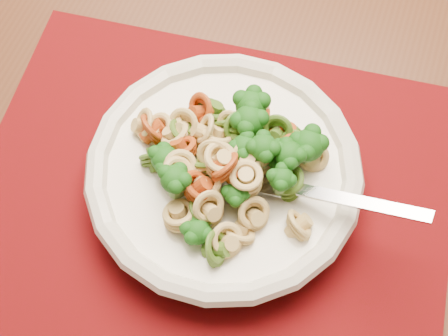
# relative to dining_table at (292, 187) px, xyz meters

# --- Properties ---
(dining_table) EXTENTS (1.57, 1.19, 0.73)m
(dining_table) POSITION_rel_dining_table_xyz_m (0.00, 0.00, 0.00)
(dining_table) COLOR #482514
(dining_table) RESTS_ON ground
(placemat) EXTENTS (0.47, 0.39, 0.00)m
(placemat) POSITION_rel_dining_table_xyz_m (-0.08, -0.06, 0.10)
(placemat) COLOR #60040D
(placemat) RESTS_ON dining_table
(pasta_bowl) EXTENTS (0.25, 0.25, 0.05)m
(pasta_bowl) POSITION_rel_dining_table_xyz_m (-0.07, -0.06, 0.13)
(pasta_bowl) COLOR silver
(pasta_bowl) RESTS_ON placemat
(pasta_broccoli_heap) EXTENTS (0.21, 0.21, 0.06)m
(pasta_broccoli_heap) POSITION_rel_dining_table_xyz_m (-0.07, -0.06, 0.15)
(pasta_broccoli_heap) COLOR tan
(pasta_broccoli_heap) RESTS_ON pasta_bowl
(fork) EXTENTS (0.18, 0.07, 0.08)m
(fork) POSITION_rel_dining_table_xyz_m (-0.03, -0.07, 0.14)
(fork) COLOR silver
(fork) RESTS_ON pasta_bowl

